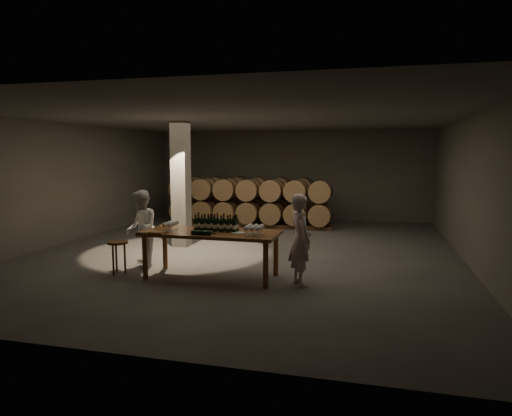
% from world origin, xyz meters
% --- Properties ---
extents(room, '(12.00, 12.00, 12.00)m').
position_xyz_m(room, '(-1.80, 0.20, 1.60)').
color(room, '#4E4B49').
rests_on(room, ground).
extents(tasting_table, '(2.60, 1.10, 0.90)m').
position_xyz_m(tasting_table, '(0.00, -2.50, 0.80)').
color(tasting_table, brown).
rests_on(tasting_table, ground).
extents(barrel_stack_back, '(4.70, 0.95, 1.57)m').
position_xyz_m(barrel_stack_back, '(-1.35, 5.20, 0.83)').
color(barrel_stack_back, brown).
rests_on(barrel_stack_back, ground).
extents(barrel_stack_front, '(5.48, 0.95, 1.57)m').
position_xyz_m(barrel_stack_front, '(-0.96, 3.80, 0.83)').
color(barrel_stack_front, brown).
rests_on(barrel_stack_front, ground).
extents(bottle_cluster, '(0.87, 0.24, 0.34)m').
position_xyz_m(bottle_cluster, '(0.08, -2.43, 1.02)').
color(bottle_cluster, black).
rests_on(bottle_cluster, tasting_table).
extents(lying_bottles, '(0.48, 0.08, 0.08)m').
position_xyz_m(lying_bottles, '(-0.03, -2.90, 0.94)').
color(lying_bottles, black).
rests_on(lying_bottles, tasting_table).
extents(glass_cluster_left, '(0.20, 0.42, 0.18)m').
position_xyz_m(glass_cluster_left, '(-0.80, -2.58, 1.03)').
color(glass_cluster_left, silver).
rests_on(glass_cluster_left, tasting_table).
extents(glass_cluster_right, '(0.31, 0.42, 0.18)m').
position_xyz_m(glass_cluster_right, '(0.89, -2.62, 1.03)').
color(glass_cluster_right, silver).
rests_on(glass_cluster_right, tasting_table).
extents(plate, '(0.25, 0.25, 0.01)m').
position_xyz_m(plate, '(0.57, -2.56, 0.91)').
color(plate, silver).
rests_on(plate, tasting_table).
extents(notebook_near, '(0.27, 0.22, 0.03)m').
position_xyz_m(notebook_near, '(-0.91, -2.93, 0.92)').
color(notebook_near, olive).
rests_on(notebook_near, tasting_table).
extents(notebook_corner, '(0.22, 0.28, 0.02)m').
position_xyz_m(notebook_corner, '(-1.18, -2.92, 0.91)').
color(notebook_corner, olive).
rests_on(notebook_corner, tasting_table).
extents(pen, '(0.14, 0.02, 0.01)m').
position_xyz_m(pen, '(-0.77, -2.90, 0.91)').
color(pen, black).
rests_on(pen, tasting_table).
extents(stool, '(0.40, 0.40, 0.66)m').
position_xyz_m(stool, '(-1.87, -2.75, 0.54)').
color(stool, brown).
rests_on(stool, ground).
extents(person_man, '(0.65, 0.73, 1.67)m').
position_xyz_m(person_man, '(1.74, -2.59, 0.84)').
color(person_man, silver).
rests_on(person_man, ground).
extents(person_woman, '(0.94, 1.00, 1.63)m').
position_xyz_m(person_woman, '(-1.72, -2.06, 0.82)').
color(person_woman, white).
rests_on(person_woman, ground).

